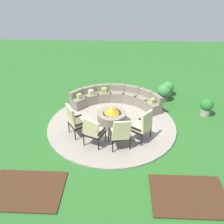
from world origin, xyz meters
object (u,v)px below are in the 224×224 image
lounge_chair_back_left (120,133)px  potted_plant_0 (207,106)px  potted_plant_2 (164,92)px  potted_plant_1 (168,88)px  lounge_chair_front_right (93,131)px  lounge_chair_back_right (142,125)px  lounge_chair_front_left (76,120)px  curved_stone_bench (116,98)px  fire_pit (112,117)px

lounge_chair_back_left → potted_plant_0: (3.28, 2.19, -0.21)m
potted_plant_2 → potted_plant_1: bearing=64.6°
lounge_chair_front_right → lounge_chair_back_right: 1.59m
lounge_chair_front_left → lounge_chair_back_left: bearing=33.2°
curved_stone_bench → lounge_chair_back_right: size_ratio=3.39×
lounge_chair_front_left → lounge_chair_back_left: size_ratio=1.08×
curved_stone_bench → lounge_chair_front_left: size_ratio=3.14×
lounge_chair_back_right → lounge_chair_front_left: bearing=120.6°
fire_pit → lounge_chair_front_left: size_ratio=0.88×
potted_plant_0 → potted_plant_2: (-1.45, 1.17, -0.00)m
lounge_chair_front_right → lounge_chair_back_left: 0.84m
lounge_chair_front_left → potted_plant_2: (3.29, 2.74, -0.24)m
lounge_chair_front_right → potted_plant_2: (2.66, 3.28, -0.21)m
potted_plant_2 → lounge_chair_back_right: bearing=-110.9°
lounge_chair_front_right → potted_plant_0: (4.11, 2.11, -0.21)m
lounge_chair_back_left → lounge_chair_front_right: bearing=158.8°
lounge_chair_front_right → potted_plant_0: bearing=50.0°
lounge_chair_front_left → fire_pit: bearing=86.8°
curved_stone_bench → lounge_chair_back_right: lounge_chair_back_right is taller
fire_pit → lounge_chair_back_right: lounge_chair_back_right is taller
potted_plant_0 → potted_plant_2: bearing=141.1°
potted_plant_1 → fire_pit: bearing=-132.8°
curved_stone_bench → potted_plant_2: curved_stone_bench is taller
lounge_chair_back_right → potted_plant_1: bearing=13.6°
curved_stone_bench → potted_plant_0: (3.47, -0.62, 0.05)m
lounge_chair_front_right → lounge_chair_front_left: bearing=162.7°
curved_stone_bench → lounge_chair_back_right: (0.91, -2.36, 0.27)m
curved_stone_bench → lounge_chair_front_right: lounge_chair_front_right is taller
lounge_chair_back_right → potted_plant_2: (1.11, 2.92, -0.22)m
potted_plant_0 → fire_pit: bearing=-166.3°
lounge_chair_back_right → lounge_chair_front_right: bearing=138.3°
fire_pit → lounge_chair_back_right: bearing=-40.3°
curved_stone_bench → potted_plant_0: size_ratio=5.05×
lounge_chair_back_right → potted_plant_2: lounge_chair_back_right is taller
curved_stone_bench → lounge_chair_front_left: lounge_chair_front_left is taller
fire_pit → potted_plant_1: size_ratio=1.58×
curved_stone_bench → lounge_chair_front_left: (-1.28, -2.19, 0.29)m
fire_pit → lounge_chair_front_left: 1.38m
curved_stone_bench → potted_plant_2: bearing=15.4°
potted_plant_2 → fire_pit: bearing=-136.2°
curved_stone_bench → potted_plant_1: bearing=25.6°
potted_plant_0 → potted_plant_1: potted_plant_0 is taller
curved_stone_bench → lounge_chair_back_left: lounge_chair_back_left is taller
lounge_chair_back_right → potted_plant_0: (2.57, 1.74, -0.22)m
lounge_chair_front_right → potted_plant_2: 4.23m
lounge_chair_front_right → potted_plant_0: lounge_chair_front_right is taller
curved_stone_bench → lounge_chair_front_right: size_ratio=3.44×
lounge_chair_back_right → potted_plant_0: size_ratio=1.49×
curved_stone_bench → potted_plant_1: curved_stone_bench is taller
fire_pit → potted_plant_2: (2.13, 2.05, 0.04)m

